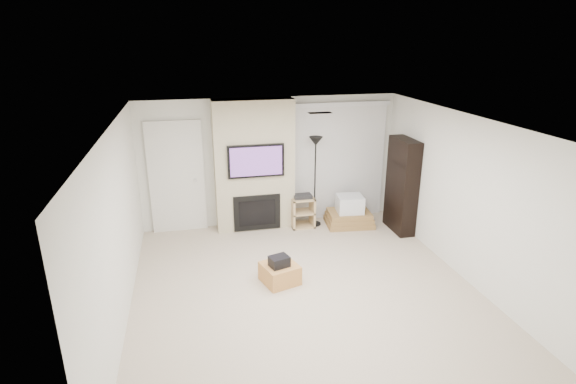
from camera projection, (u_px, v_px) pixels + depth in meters
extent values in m
cube|color=#C3B098|center=(306.00, 291.00, 6.65)|extent=(5.00, 5.50, 0.00)
cube|color=white|center=(308.00, 124.00, 5.82)|extent=(5.00, 5.50, 0.00)
cube|color=silver|center=(270.00, 162.00, 8.77)|extent=(5.00, 0.00, 2.50)
cube|color=silver|center=(394.00, 334.00, 3.70)|extent=(5.00, 0.00, 2.50)
cube|color=silver|center=(118.00, 229.00, 5.71)|extent=(0.00, 5.50, 2.50)
cube|color=silver|center=(467.00, 199.00, 6.76)|extent=(0.00, 5.50, 2.50)
cube|color=silver|center=(320.00, 113.00, 6.64)|extent=(0.35, 0.18, 0.01)
cube|color=#C58543|center=(280.00, 273.00, 6.85)|extent=(0.62, 0.62, 0.30)
cube|color=black|center=(279.00, 261.00, 6.73)|extent=(0.33, 0.29, 0.16)
cube|color=#BBB08E|center=(254.00, 166.00, 8.51)|extent=(1.50, 0.40, 2.50)
cube|color=black|center=(256.00, 161.00, 8.25)|extent=(1.05, 0.06, 0.62)
cube|color=#57326F|center=(256.00, 162.00, 8.22)|extent=(0.96, 0.00, 0.54)
cube|color=black|center=(257.00, 213.00, 8.61)|extent=(0.90, 0.04, 0.70)
cube|color=black|center=(257.00, 213.00, 8.59)|extent=(0.70, 0.02, 0.50)
cube|color=silver|center=(177.00, 177.00, 8.41)|extent=(1.02, 0.08, 2.14)
cube|color=silver|center=(177.00, 179.00, 8.44)|extent=(0.90, 0.05, 2.05)
cylinder|color=silver|center=(195.00, 180.00, 8.47)|extent=(0.07, 0.06, 0.07)
cube|color=silver|center=(342.00, 104.00, 8.65)|extent=(1.98, 0.10, 0.08)
cube|color=silver|center=(339.00, 163.00, 9.05)|extent=(1.90, 0.03, 2.29)
cylinder|color=black|center=(314.00, 224.00, 9.00)|extent=(0.26, 0.26, 0.03)
cylinder|color=black|center=(315.00, 184.00, 8.72)|extent=(0.03, 0.03, 1.66)
cone|color=black|center=(316.00, 141.00, 8.44)|extent=(0.26, 0.26, 0.17)
cube|color=tan|center=(292.00, 213.00, 8.78)|extent=(0.04, 0.38, 0.60)
cube|color=tan|center=(312.00, 211.00, 8.87)|extent=(0.04, 0.38, 0.60)
cube|color=tan|center=(302.00, 225.00, 8.92)|extent=(0.45, 0.38, 0.03)
cube|color=tan|center=(302.00, 212.00, 8.83)|extent=(0.45, 0.38, 0.03)
cube|color=tan|center=(302.00, 198.00, 8.73)|extent=(0.45, 0.38, 0.03)
cube|color=black|center=(302.00, 196.00, 8.72)|extent=(0.35, 0.25, 0.06)
cube|color=olive|center=(349.00, 222.00, 8.98)|extent=(0.97, 0.78, 0.10)
cube|color=olive|center=(349.00, 218.00, 8.95)|extent=(0.92, 0.73, 0.09)
cube|color=olive|center=(349.00, 214.00, 8.92)|extent=(0.88, 0.68, 0.09)
cube|color=silver|center=(350.00, 204.00, 8.85)|extent=(0.54, 0.49, 0.33)
cube|color=black|center=(402.00, 186.00, 8.48)|extent=(0.30, 0.80, 1.80)
cube|color=black|center=(399.00, 208.00, 8.62)|extent=(0.26, 0.72, 0.02)
cube|color=black|center=(401.00, 186.00, 8.47)|extent=(0.26, 0.72, 0.02)
cube|color=black|center=(403.00, 163.00, 8.33)|extent=(0.26, 0.72, 0.02)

